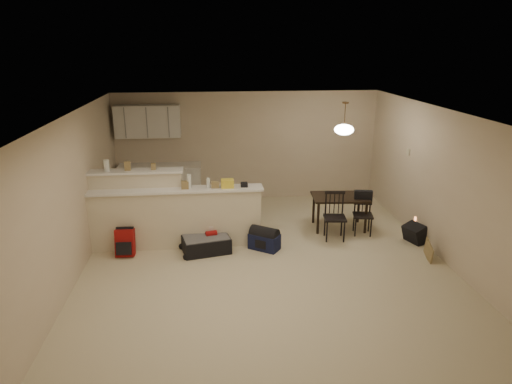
{
  "coord_description": "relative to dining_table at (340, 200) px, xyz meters",
  "views": [
    {
      "loc": [
        -0.9,
        -6.81,
        3.5
      ],
      "look_at": [
        -0.1,
        0.7,
        1.05
      ],
      "focal_mm": 32.0,
      "sensor_mm": 36.0,
      "label": 1
    }
  ],
  "objects": [
    {
      "name": "pendant_lamp",
      "position": [
        0.0,
        0.0,
        1.4
      ],
      "size": [
        0.36,
        0.36,
        0.62
      ],
      "color": "brown",
      "rests_on": "room"
    },
    {
      "name": "jar",
      "position": [
        -4.31,
        -0.32,
        0.9
      ],
      "size": [
        0.1,
        0.1,
        0.2
      ],
      "primitive_type": "cylinder",
      "color": "silver",
      "rests_on": "breakfast_bar"
    },
    {
      "name": "dining_table",
      "position": [
        0.0,
        0.0,
        0.0
      ],
      "size": [
        1.12,
        0.79,
        0.67
      ],
      "rotation": [
        0.0,
        0.0,
        -0.07
      ],
      "color": "black",
      "rests_on": "ground"
    },
    {
      "name": "extra_item_y",
      "position": [
        -2.44,
        -0.54,
        0.56
      ],
      "size": [
        0.14,
        0.1,
        0.11
      ],
      "primitive_type": "cube",
      "color": "olive",
      "rests_on": "breakfast_bar"
    },
    {
      "name": "cardboard_sheet",
      "position": [
        1.13,
        -1.55,
        -0.43
      ],
      "size": [
        0.09,
        0.41,
        0.31
      ],
      "primitive_type": "cube",
      "rotation": [
        0.0,
        0.0,
        1.41
      ],
      "color": "olive",
      "rests_on": "ground"
    },
    {
      "name": "suitcase",
      "position": [
        -2.63,
        -0.83,
        -0.45
      ],
      "size": [
        0.9,
        0.68,
        0.27
      ],
      "primitive_type": "cube",
      "rotation": [
        0.0,
        0.0,
        0.21
      ],
      "color": "black",
      "rests_on": "ground"
    },
    {
      "name": "bottle_a",
      "position": [
        -2.89,
        -0.54,
        0.63
      ],
      "size": [
        0.07,
        0.07,
        0.26
      ],
      "primitive_type": "cylinder",
      "color": "silver",
      "rests_on": "breakfast_bar"
    },
    {
      "name": "breakfast_bar",
      "position": [
        -3.39,
        -0.46,
        0.02
      ],
      "size": [
        3.08,
        0.58,
        1.39
      ],
      "color": "beige",
      "rests_on": "ground"
    },
    {
      "name": "dining_chair_near",
      "position": [
        -0.23,
        -0.53,
        -0.14
      ],
      "size": [
        0.44,
        0.42,
        0.9
      ],
      "primitive_type": null,
      "rotation": [
        0.0,
        0.0,
        -0.12
      ],
      "color": "black",
      "rests_on": "ground"
    },
    {
      "name": "pouch",
      "position": [
        -1.93,
        -0.54,
        0.54
      ],
      "size": [
        0.12,
        0.1,
        0.08
      ],
      "primitive_type": "cube",
      "color": "olive",
      "rests_on": "breakfast_bar"
    },
    {
      "name": "small_box",
      "position": [
        -3.51,
        -0.32,
        0.86
      ],
      "size": [
        0.08,
        0.06,
        0.12
      ],
      "primitive_type": "cube",
      "color": "olive",
      "rests_on": "breakfast_bar"
    },
    {
      "name": "cereal_box",
      "position": [
        -3.96,
        -0.32,
        0.88
      ],
      "size": [
        0.1,
        0.07,
        0.16
      ],
      "primitive_type": "cube",
      "color": "olive",
      "rests_on": "breakfast_bar"
    },
    {
      "name": "bag_lump",
      "position": [
        -2.22,
        -0.54,
        0.57
      ],
      "size": [
        0.22,
        0.18,
        0.14
      ],
      "primitive_type": "cube",
      "color": "olive",
      "rests_on": "breakfast_bar"
    },
    {
      "name": "black_daypack",
      "position": [
        1.21,
        -0.83,
        -0.42
      ],
      "size": [
        0.38,
        0.45,
        0.34
      ],
      "primitive_type": "cube",
      "rotation": [
        0.0,
        0.0,
        1.91
      ],
      "color": "black",
      "rests_on": "ground"
    },
    {
      "name": "thermostat",
      "position": [
        1.35,
        0.11,
        0.91
      ],
      "size": [
        0.02,
        0.12,
        0.12
      ],
      "primitive_type": "cube",
      "color": "beige",
      "rests_on": "room"
    },
    {
      "name": "extra_item_x",
      "position": [
        -2.96,
        -0.54,
        0.57
      ],
      "size": [
        0.13,
        0.1,
        0.13
      ],
      "primitive_type": "cube",
      "color": "olive",
      "rests_on": "breakfast_bar"
    },
    {
      "name": "room",
      "position": [
        -1.64,
        -1.44,
        0.66
      ],
      "size": [
        7.0,
        7.02,
        2.5
      ],
      "color": "beige",
      "rests_on": "ground"
    },
    {
      "name": "bottle_b",
      "position": [
        -2.56,
        -0.54,
        0.59
      ],
      "size": [
        0.06,
        0.06,
        0.18
      ],
      "primitive_type": "cylinder",
      "color": "silver",
      "rests_on": "breakfast_bar"
    },
    {
      "name": "dining_chair_far",
      "position": [
        0.37,
        -0.35,
        -0.18
      ],
      "size": [
        0.42,
        0.4,
        0.82
      ],
      "primitive_type": null,
      "rotation": [
        0.0,
        0.0,
        -0.19
      ],
      "color": "black",
      "rests_on": "ground"
    },
    {
      "name": "red_backpack",
      "position": [
        -4.02,
        -0.83,
        -0.35
      ],
      "size": [
        0.32,
        0.21,
        0.47
      ],
      "primitive_type": "cube",
      "rotation": [
        0.0,
        0.0,
        -0.04
      ],
      "color": "maroon",
      "rests_on": "ground"
    },
    {
      "name": "navy_duffel",
      "position": [
        -1.59,
        -0.83,
        -0.44
      ],
      "size": [
        0.6,
        0.54,
        0.29
      ],
      "primitive_type": "cube",
      "rotation": [
        0.0,
        0.0,
        -0.61
      ],
      "color": "#121839",
      "rests_on": "ground"
    },
    {
      "name": "upper_cabinets",
      "position": [
        -3.84,
        1.88,
        1.31
      ],
      "size": [
        1.4,
        0.34,
        0.7
      ],
      "primitive_type": "cube",
      "color": "white",
      "rests_on": "room"
    },
    {
      "name": "kitchen_counter",
      "position": [
        -3.64,
        1.75,
        -0.14
      ],
      "size": [
        1.8,
        0.6,
        0.9
      ],
      "primitive_type": "cube",
      "color": "white",
      "rests_on": "ground"
    }
  ]
}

